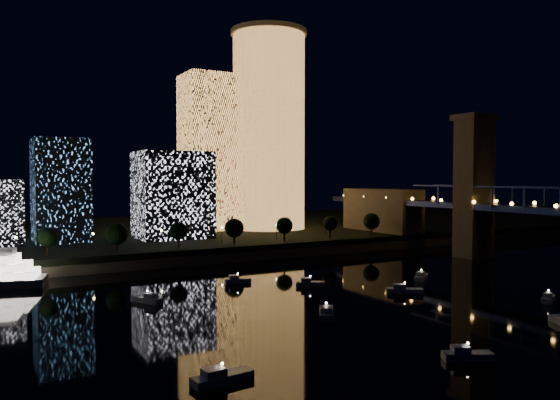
{
  "coord_description": "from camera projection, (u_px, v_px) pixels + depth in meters",
  "views": [
    {
      "loc": [
        -86.98,
        -84.73,
        28.08
      ],
      "look_at": [
        -10.02,
        55.0,
        21.45
      ],
      "focal_mm": 35.0,
      "sensor_mm": 36.0,
      "label": 1
    }
  ],
  "objects": [
    {
      "name": "ground",
      "position": [
        444.0,
        308.0,
        117.25
      ],
      "size": [
        520.0,
        520.0,
        0.0
      ],
      "primitive_type": "plane",
      "color": "black",
      "rests_on": "ground"
    },
    {
      "name": "far_bank",
      "position": [
        191.0,
        232.0,
        257.18
      ],
      "size": [
        420.0,
        160.0,
        5.0
      ],
      "primitive_type": "cube",
      "color": "black",
      "rests_on": "ground"
    },
    {
      "name": "seawall",
      "position": [
        268.0,
        254.0,
        188.95
      ],
      "size": [
        420.0,
        6.0,
        3.0
      ],
      "primitive_type": "cube",
      "color": "#6B5E4C",
      "rests_on": "ground"
    },
    {
      "name": "tower_cylindrical",
      "position": [
        269.0,
        130.0,
        244.94
      ],
      "size": [
        34.0,
        34.0,
        88.43
      ],
      "color": "#FFAB51",
      "rests_on": "far_bank"
    },
    {
      "name": "tower_rectangular",
      "position": [
        208.0,
        153.0,
        240.7
      ],
      "size": [
        21.39,
        21.39,
        68.06
      ],
      "primitive_type": "cube",
      "color": "#FFAB51",
      "rests_on": "far_bank"
    },
    {
      "name": "midrise_blocks",
      "position": [
        71.0,
        199.0,
        196.09
      ],
      "size": [
        100.59,
        31.79,
        36.85
      ],
      "color": "silver",
      "rests_on": "far_bank"
    },
    {
      "name": "motorboats",
      "position": [
        369.0,
        306.0,
        115.94
      ],
      "size": [
        91.23,
        77.2,
        2.78
      ],
      "color": "silver",
      "rests_on": "ground"
    },
    {
      "name": "esplanade_trees",
      "position": [
        166.0,
        231.0,
        177.36
      ],
      "size": [
        166.78,
        6.98,
        8.99
      ],
      "color": "black",
      "rests_on": "far_bank"
    },
    {
      "name": "street_lamps",
      "position": [
        161.0,
        234.0,
        182.75
      ],
      "size": [
        132.7,
        0.7,
        5.65
      ],
      "color": "black",
      "rests_on": "far_bank"
    }
  ]
}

